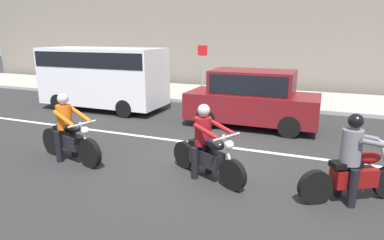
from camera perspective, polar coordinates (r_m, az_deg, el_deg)
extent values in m
plane|color=#272727|center=(7.94, 2.17, -6.49)|extent=(80.00, 80.00, 0.00)
cube|color=#99968E|center=(15.44, 12.35, 3.86)|extent=(40.00, 4.40, 0.14)
cube|color=silver|center=(8.59, 7.88, -4.92)|extent=(18.00, 0.14, 0.01)
cylinder|color=black|center=(6.30, 7.10, -9.44)|extent=(0.59, 0.38, 0.60)
cylinder|color=black|center=(7.24, -1.33, -6.07)|extent=(0.59, 0.38, 0.60)
cylinder|color=silver|center=(6.24, 6.38, -6.15)|extent=(0.34, 0.21, 0.77)
cube|color=black|center=(6.69, 2.59, -6.55)|extent=(0.82, 0.60, 0.32)
ellipsoid|color=black|center=(6.43, 3.98, -4.22)|extent=(0.54, 0.43, 0.22)
cube|color=black|center=(6.73, 1.55, -4.21)|extent=(0.57, 0.45, 0.10)
cylinder|color=silver|center=(6.16, 6.06, -2.92)|extent=(0.35, 0.64, 0.04)
sphere|color=silver|center=(6.15, 6.57, -4.33)|extent=(0.17, 0.17, 0.17)
cylinder|color=silver|center=(7.04, 1.82, -6.49)|extent=(0.66, 0.38, 0.07)
cylinder|color=black|center=(6.70, 0.50, -7.51)|extent=(0.20, 0.20, 0.66)
cylinder|color=black|center=(6.96, 2.97, -6.68)|extent=(0.20, 0.20, 0.66)
cylinder|color=maroon|center=(6.61, 1.92, -1.97)|extent=(0.46, 0.46, 0.57)
cylinder|color=maroon|center=(6.20, 2.49, -2.07)|extent=(0.64, 0.38, 0.22)
cylinder|color=maroon|center=(6.51, 5.30, -1.33)|extent=(0.64, 0.38, 0.22)
sphere|color=tan|center=(6.49, 2.07, 1.44)|extent=(0.20, 0.20, 0.20)
sphere|color=#B7B7BC|center=(6.48, 2.07, 1.70)|extent=(0.25, 0.25, 0.25)
cylinder|color=black|center=(7.58, -17.40, -5.53)|extent=(0.67, 0.27, 0.66)
cylinder|color=black|center=(8.73, -23.14, -3.41)|extent=(0.67, 0.27, 0.66)
cylinder|color=silver|center=(7.58, -18.13, -3.05)|extent=(0.33, 0.13, 0.71)
cube|color=black|center=(8.10, -20.56, -3.47)|extent=(0.83, 0.46, 0.32)
ellipsoid|color=black|center=(7.82, -19.90, -1.14)|extent=(0.52, 0.35, 0.22)
cube|color=black|center=(8.17, -21.45, -1.36)|extent=(0.56, 0.36, 0.10)
cylinder|color=silver|center=(7.54, -18.60, -0.63)|extent=(0.20, 0.69, 0.04)
sphere|color=silver|center=(7.51, -18.15, -1.76)|extent=(0.17, 0.17, 0.17)
cylinder|color=silver|center=(8.46, -20.74, -3.58)|extent=(0.70, 0.23, 0.07)
cylinder|color=black|center=(8.15, -22.21, -4.32)|extent=(0.18, 0.18, 0.73)
cylinder|color=black|center=(8.35, -19.91, -3.65)|extent=(0.18, 0.18, 0.73)
cylinder|color=orange|center=(8.06, -21.39, 0.48)|extent=(0.41, 0.41, 0.56)
cylinder|color=orange|center=(7.66, -21.44, 0.21)|extent=(0.69, 0.25, 0.31)
cylinder|color=orange|center=(7.90, -18.79, 0.86)|extent=(0.69, 0.25, 0.31)
sphere|color=tan|center=(7.96, -21.58, 3.26)|extent=(0.20, 0.20, 0.20)
sphere|color=#B7B7BC|center=(7.95, -21.60, 3.47)|extent=(0.25, 0.25, 0.25)
cylinder|color=black|center=(6.14, 20.68, -10.91)|extent=(0.59, 0.42, 0.61)
cube|color=maroon|center=(6.45, 26.36, -8.92)|extent=(0.81, 0.64, 0.32)
ellipsoid|color=maroon|center=(6.46, 28.32, -5.78)|extent=(0.54, 0.45, 0.22)
cube|color=black|center=(6.26, 25.26, -6.99)|extent=(0.57, 0.47, 0.10)
cylinder|color=silver|center=(6.46, 23.22, -9.70)|extent=(0.64, 0.42, 0.07)
cylinder|color=black|center=(6.27, 26.22, -10.65)|extent=(0.21, 0.21, 0.68)
cylinder|color=black|center=(6.57, 24.25, -9.28)|extent=(0.21, 0.21, 0.68)
cylinder|color=slate|center=(6.20, 26.03, -4.26)|extent=(0.47, 0.47, 0.62)
cylinder|color=slate|center=(6.19, 29.76, -3.66)|extent=(0.62, 0.42, 0.24)
cylinder|color=slate|center=(6.52, 27.41, -2.51)|extent=(0.62, 0.42, 0.24)
sphere|color=tan|center=(6.10, 26.63, -0.42)|extent=(0.20, 0.20, 0.20)
sphere|color=black|center=(6.09, 26.66, -0.15)|extent=(0.25, 0.25, 0.25)
cube|color=maroon|center=(10.56, 10.34, 2.36)|extent=(4.07, 1.70, 0.84)
cube|color=maroon|center=(10.43, 10.53, 6.55)|extent=(2.52, 1.56, 0.72)
cube|color=black|center=(10.43, 10.53, 6.55)|extent=(2.32, 1.59, 0.58)
cylinder|color=black|center=(10.47, 17.02, -0.07)|extent=(0.64, 1.76, 0.64)
cylinder|color=black|center=(10.95, 3.79, 1.18)|extent=(0.64, 1.76, 0.64)
cube|color=silver|center=(13.27, -15.28, 7.41)|extent=(4.85, 1.90, 2.14)
cube|color=black|center=(13.21, -15.48, 10.29)|extent=(4.70, 1.93, 0.56)
cylinder|color=black|center=(12.59, -9.50, 2.77)|extent=(0.64, 1.96, 0.64)
cylinder|color=black|center=(14.37, -19.82, 3.56)|extent=(0.64, 1.96, 0.64)
cylinder|color=gray|center=(14.84, 1.86, 8.54)|extent=(0.08, 0.08, 2.31)
cube|color=red|center=(14.74, 1.85, 12.02)|extent=(0.44, 0.03, 0.44)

